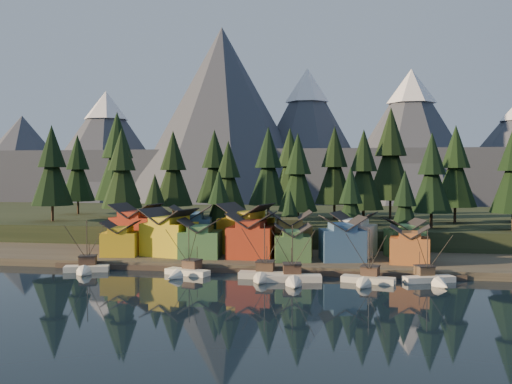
% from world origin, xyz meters
% --- Properties ---
extents(ground, '(500.00, 500.00, 0.00)m').
position_xyz_m(ground, '(0.00, 0.00, 0.00)').
color(ground, black).
rests_on(ground, ground).
extents(shore_strip, '(400.00, 50.00, 1.50)m').
position_xyz_m(shore_strip, '(0.00, 40.00, 0.75)').
color(shore_strip, '#39332A').
rests_on(shore_strip, ground).
extents(hillside, '(420.00, 100.00, 6.00)m').
position_xyz_m(hillside, '(0.00, 90.00, 3.00)').
color(hillside, black).
rests_on(hillside, ground).
extents(dock, '(80.00, 4.00, 1.00)m').
position_xyz_m(dock, '(0.00, 16.50, 0.50)').
color(dock, '#453A31').
rests_on(dock, ground).
extents(mountain_ridge, '(560.00, 190.00, 90.00)m').
position_xyz_m(mountain_ridge, '(-4.20, 213.59, 26.06)').
color(mountain_ridge, '#494D5E').
rests_on(mountain_ridge, ground).
extents(boat_0, '(9.19, 9.75, 11.13)m').
position_xyz_m(boat_0, '(-31.37, 10.69, 2.22)').
color(boat_0, white).
rests_on(boat_0, ground).
extents(boat_2, '(9.31, 9.74, 10.30)m').
position_xyz_m(boat_2, '(-11.42, 10.59, 1.95)').
color(boat_2, white).
rests_on(boat_2, ground).
extents(boat_3, '(9.54, 10.38, 11.15)m').
position_xyz_m(boat_3, '(3.76, 9.68, 2.13)').
color(boat_3, beige).
rests_on(boat_3, ground).
extents(boat_4, '(10.84, 11.51, 11.17)m').
position_xyz_m(boat_4, '(9.42, 7.55, 2.03)').
color(boat_4, beige).
rests_on(boat_4, ground).
extents(boat_5, '(9.90, 10.42, 10.41)m').
position_xyz_m(boat_5, '(22.25, 8.71, 1.92)').
color(boat_5, beige).
rests_on(boat_5, ground).
extents(boat_6, '(9.66, 10.02, 10.10)m').
position_xyz_m(boat_6, '(33.44, 11.32, 1.85)').
color(boat_6, white).
rests_on(boat_6, ground).
extents(house_front_0, '(8.44, 8.10, 7.43)m').
position_xyz_m(house_front_0, '(-29.56, 23.20, 5.40)').
color(house_front_0, gold).
rests_on(house_front_0, shore_strip).
extents(house_front_1, '(11.58, 11.29, 10.07)m').
position_xyz_m(house_front_1, '(-19.56, 25.86, 6.79)').
color(house_front_1, gold).
rests_on(house_front_1, shore_strip).
extents(house_front_2, '(9.12, 9.18, 8.13)m').
position_xyz_m(house_front_2, '(-12.05, 23.92, 5.77)').
color(house_front_2, '#437740').
rests_on(house_front_2, shore_strip).
extents(house_front_3, '(9.54, 9.11, 9.47)m').
position_xyz_m(house_front_3, '(-1.32, 25.18, 6.47)').
color(house_front_3, maroon).
rests_on(house_front_3, shore_strip).
extents(house_front_4, '(8.38, 8.85, 7.36)m').
position_xyz_m(house_front_4, '(7.53, 23.01, 5.37)').
color(house_front_4, '#48753F').
rests_on(house_front_4, shore_strip).
extents(house_front_5, '(10.08, 9.49, 8.98)m').
position_xyz_m(house_front_5, '(17.53, 24.81, 6.22)').
color(house_front_5, '#395C86').
rests_on(house_front_5, shore_strip).
extents(house_front_6, '(8.07, 7.69, 7.49)m').
position_xyz_m(house_front_6, '(30.71, 23.45, 5.44)').
color(house_front_6, '#A85D2B').
rests_on(house_front_6, shore_strip).
extents(house_back_0, '(10.45, 10.10, 10.58)m').
position_xyz_m(house_back_0, '(-30.29, 33.66, 7.05)').
color(house_back_0, maroon).
rests_on(house_back_0, shore_strip).
extents(house_back_1, '(10.69, 10.78, 10.22)m').
position_xyz_m(house_back_1, '(-17.07, 34.09, 6.87)').
color(house_back_1, '#355A7D').
rests_on(house_back_1, shore_strip).
extents(house_back_2, '(12.26, 11.64, 10.97)m').
position_xyz_m(house_back_2, '(-3.86, 32.24, 7.26)').
color(house_back_2, gold).
rests_on(house_back_2, shore_strip).
extents(house_back_3, '(10.59, 9.75, 9.50)m').
position_xyz_m(house_back_3, '(6.00, 31.15, 6.49)').
color(house_back_3, olive).
rests_on(house_back_3, shore_strip).
extents(house_back_4, '(10.28, 10.03, 9.30)m').
position_xyz_m(house_back_4, '(19.83, 32.20, 6.38)').
color(house_back_4, white).
rests_on(house_back_4, shore_strip).
extents(house_back_5, '(8.66, 8.72, 7.98)m').
position_xyz_m(house_back_5, '(30.39, 32.29, 5.69)').
color(house_back_5, '#4E8347').
rests_on(house_back_5, shore_strip).
extents(tree_hill_0, '(11.34, 11.34, 26.43)m').
position_xyz_m(tree_hill_0, '(-62.00, 52.00, 20.45)').
color(tree_hill_0, '#332319').
rests_on(tree_hill_0, hillside).
extents(tree_hill_1, '(13.52, 13.52, 31.50)m').
position_xyz_m(tree_hill_1, '(-50.00, 68.00, 23.22)').
color(tree_hill_1, '#332319').
rests_on(tree_hill_1, hillside).
extents(tree_hill_2, '(10.64, 10.64, 24.79)m').
position_xyz_m(tree_hill_2, '(-40.00, 48.00, 19.55)').
color(tree_hill_2, '#332319').
rests_on(tree_hill_2, hillside).
extents(tree_hill_3, '(10.75, 10.75, 25.03)m').
position_xyz_m(tree_hill_3, '(-30.00, 60.00, 19.68)').
color(tree_hill_3, '#332319').
rests_on(tree_hill_3, hillside).
extents(tree_hill_4, '(11.29, 11.29, 26.30)m').
position_xyz_m(tree_hill_4, '(-22.00, 75.00, 20.38)').
color(tree_hill_4, '#332319').
rests_on(tree_hill_4, hillside).
extents(tree_hill_5, '(9.25, 9.25, 21.54)m').
position_xyz_m(tree_hill_5, '(-12.00, 50.00, 17.77)').
color(tree_hill_5, '#332319').
rests_on(tree_hill_5, hillside).
extents(tree_hill_6, '(11.24, 11.24, 26.18)m').
position_xyz_m(tree_hill_6, '(-4.00, 65.00, 20.31)').
color(tree_hill_6, '#332319').
rests_on(tree_hill_6, hillside).
extents(tree_hill_7, '(9.93, 9.93, 23.13)m').
position_xyz_m(tree_hill_7, '(6.00, 48.00, 18.64)').
color(tree_hill_7, '#332319').
rests_on(tree_hill_7, hillside).
extents(tree_hill_8, '(11.41, 11.41, 26.57)m').
position_xyz_m(tree_hill_8, '(14.00, 72.00, 20.52)').
color(tree_hill_8, '#332319').
rests_on(tree_hill_8, hillside).
extents(tree_hill_9, '(10.46, 10.46, 24.38)m').
position_xyz_m(tree_hill_9, '(22.00, 55.00, 19.33)').
color(tree_hill_9, '#332319').
rests_on(tree_hill_9, hillside).
extents(tree_hill_10, '(13.97, 13.97, 32.56)m').
position_xyz_m(tree_hill_10, '(30.00, 80.00, 23.80)').
color(tree_hill_10, '#332319').
rests_on(tree_hill_10, hillside).
extents(tree_hill_11, '(9.87, 9.87, 22.98)m').
position_xyz_m(tree_hill_11, '(38.00, 50.00, 18.56)').
color(tree_hill_11, '#332319').
rests_on(tree_hill_11, hillside).
extents(tree_hill_12, '(11.15, 11.15, 25.98)m').
position_xyz_m(tree_hill_12, '(46.00, 66.00, 20.20)').
color(tree_hill_12, '#332319').
rests_on(tree_hill_12, hillside).
extents(tree_hill_15, '(11.66, 11.66, 27.15)m').
position_xyz_m(tree_hill_15, '(0.00, 82.00, 20.84)').
color(tree_hill_15, '#332319').
rests_on(tree_hill_15, hillside).
extents(tree_hill_16, '(10.95, 10.95, 25.50)m').
position_xyz_m(tree_hill_16, '(-68.00, 78.00, 19.94)').
color(tree_hill_16, '#332319').
rests_on(tree_hill_16, hillside).
extents(tree_shore_0, '(7.56, 7.56, 17.60)m').
position_xyz_m(tree_shore_0, '(-28.00, 40.00, 11.11)').
color(tree_shore_0, '#332319').
rests_on(tree_shore_0, shore_strip).
extents(tree_shore_1, '(7.95, 7.95, 18.51)m').
position_xyz_m(tree_shore_1, '(-12.00, 40.00, 11.61)').
color(tree_shore_1, '#332319').
rests_on(tree_shore_1, shore_strip).
extents(tree_shore_2, '(5.93, 5.93, 13.81)m').
position_xyz_m(tree_shore_2, '(5.00, 40.00, 9.04)').
color(tree_shore_2, '#332319').
rests_on(tree_shore_2, shore_strip).
extents(tree_shore_3, '(8.30, 8.30, 19.33)m').
position_xyz_m(tree_shore_3, '(19.00, 40.00, 12.06)').
color(tree_shore_3, '#332319').
rests_on(tree_shore_3, shore_strip).
extents(tree_shore_4, '(7.95, 7.95, 18.51)m').
position_xyz_m(tree_shore_4, '(31.00, 40.00, 11.61)').
color(tree_shore_4, '#332319').
rests_on(tree_shore_4, shore_strip).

